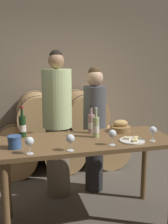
{
  "coord_description": "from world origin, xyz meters",
  "views": [
    {
      "loc": [
        -0.67,
        -2.42,
        1.67
      ],
      "look_at": [
        0.0,
        0.15,
        1.16
      ],
      "focal_mm": 42.0,
      "sensor_mm": 36.0,
      "label": 1
    }
  ],
  "objects_px": {
    "wine_glass_left": "(70,139)",
    "blue_crock": "(15,141)",
    "tasting_table": "(88,151)",
    "cheese_plate": "(132,140)",
    "wine_bottle_red": "(22,126)",
    "wine_bottle_white": "(96,127)",
    "wine_glass_far_left": "(29,142)",
    "person_left": "(57,124)",
    "bread_basket": "(120,127)",
    "person_right": "(94,127)",
    "wine_glass_right": "(153,131)",
    "wine_bottle_rose": "(91,123)",
    "wine_glass_center": "(112,134)"
  },
  "relations": [
    {
      "from": "person_right",
      "to": "wine_glass_right",
      "type": "distance_m",
      "value": 0.98
    },
    {
      "from": "person_left",
      "to": "wine_glass_far_left",
      "type": "relative_size",
      "value": 12.42
    },
    {
      "from": "blue_crock",
      "to": "wine_glass_right",
      "type": "relative_size",
      "value": 0.86
    },
    {
      "from": "wine_bottle_white",
      "to": "wine_glass_far_left",
      "type": "relative_size",
      "value": 2.11
    },
    {
      "from": "wine_bottle_red",
      "to": "wine_glass_center",
      "type": "xyz_separation_m",
      "value": [
        0.79,
        -0.49,
        -0.01
      ]
    },
    {
      "from": "bread_basket",
      "to": "cheese_plate",
      "type": "xyz_separation_m",
      "value": [
        -0.03,
        -0.37,
        -0.04
      ]
    },
    {
      "from": "person_left",
      "to": "wine_bottle_red",
      "type": "xyz_separation_m",
      "value": [
        -0.43,
        -0.44,
        0.1
      ]
    },
    {
      "from": "wine_glass_far_left",
      "to": "wine_glass_right",
      "type": "height_order",
      "value": "same"
    },
    {
      "from": "person_right",
      "to": "wine_bottle_rose",
      "type": "distance_m",
      "value": 0.54
    },
    {
      "from": "bread_basket",
      "to": "cheese_plate",
      "type": "height_order",
      "value": "bread_basket"
    },
    {
      "from": "wine_glass_far_left",
      "to": "person_left",
      "type": "bearing_deg",
      "value": 68.47
    },
    {
      "from": "wine_bottle_white",
      "to": "wine_bottle_rose",
      "type": "height_order",
      "value": "wine_bottle_white"
    },
    {
      "from": "tasting_table",
      "to": "cheese_plate",
      "type": "xyz_separation_m",
      "value": [
        0.4,
        -0.17,
        0.13
      ]
    },
    {
      "from": "wine_bottle_white",
      "to": "cheese_plate",
      "type": "height_order",
      "value": "wine_bottle_white"
    },
    {
      "from": "person_left",
      "to": "wine_glass_far_left",
      "type": "bearing_deg",
      "value": -111.53
    },
    {
      "from": "blue_crock",
      "to": "cheese_plate",
      "type": "bearing_deg",
      "value": -3.79
    },
    {
      "from": "cheese_plate",
      "to": "wine_glass_center",
      "type": "relative_size",
      "value": 1.67
    },
    {
      "from": "wine_bottle_rose",
      "to": "wine_glass_far_left",
      "type": "distance_m",
      "value": 0.85
    },
    {
      "from": "wine_bottle_red",
      "to": "wine_glass_center",
      "type": "relative_size",
      "value": 2.18
    },
    {
      "from": "wine_glass_center",
      "to": "cheese_plate",
      "type": "bearing_deg",
      "value": 14.62
    },
    {
      "from": "wine_bottle_rose",
      "to": "wine_glass_far_left",
      "type": "height_order",
      "value": "wine_bottle_rose"
    },
    {
      "from": "cheese_plate",
      "to": "wine_glass_far_left",
      "type": "distance_m",
      "value": 0.99
    },
    {
      "from": "wine_bottle_red",
      "to": "blue_crock",
      "type": "bearing_deg",
      "value": -102.73
    },
    {
      "from": "tasting_table",
      "to": "person_left",
      "type": "distance_m",
      "value": 0.73
    },
    {
      "from": "tasting_table",
      "to": "person_left",
      "type": "relative_size",
      "value": 0.95
    },
    {
      "from": "wine_glass_center",
      "to": "person_left",
      "type": "bearing_deg",
      "value": 111.51
    },
    {
      "from": "blue_crock",
      "to": "bread_basket",
      "type": "relative_size",
      "value": 0.55
    },
    {
      "from": "person_right",
      "to": "wine_bottle_white",
      "type": "xyz_separation_m",
      "value": [
        -0.18,
        -0.64,
        0.17
      ]
    },
    {
      "from": "wine_glass_left",
      "to": "blue_crock",
      "type": "bearing_deg",
      "value": 157.84
    },
    {
      "from": "tasting_table",
      "to": "wine_glass_left",
      "type": "height_order",
      "value": "wine_glass_left"
    },
    {
      "from": "bread_basket",
      "to": "wine_glass_far_left",
      "type": "distance_m",
      "value": 1.12
    },
    {
      "from": "person_right",
      "to": "wine_bottle_red",
      "type": "bearing_deg",
      "value": -154.2
    },
    {
      "from": "wine_bottle_rose",
      "to": "wine_glass_right",
      "type": "height_order",
      "value": "wine_bottle_rose"
    },
    {
      "from": "person_left",
      "to": "wine_bottle_white",
      "type": "bearing_deg",
      "value": -65.2
    },
    {
      "from": "person_left",
      "to": "bread_basket",
      "type": "height_order",
      "value": "person_left"
    },
    {
      "from": "tasting_table",
      "to": "wine_bottle_white",
      "type": "relative_size",
      "value": 5.56
    },
    {
      "from": "tasting_table",
      "to": "cheese_plate",
      "type": "height_order",
      "value": "cheese_plate"
    },
    {
      "from": "wine_bottle_red",
      "to": "wine_bottle_white",
      "type": "distance_m",
      "value": 0.75
    },
    {
      "from": "person_left",
      "to": "wine_glass_far_left",
      "type": "height_order",
      "value": "person_left"
    },
    {
      "from": "tasting_table",
      "to": "wine_bottle_rose",
      "type": "bearing_deg",
      "value": 65.79
    },
    {
      "from": "wine_bottle_white",
      "to": "wine_glass_left",
      "type": "height_order",
      "value": "wine_bottle_white"
    },
    {
      "from": "person_right",
      "to": "wine_bottle_rose",
      "type": "height_order",
      "value": "person_right"
    },
    {
      "from": "bread_basket",
      "to": "wine_glass_right",
      "type": "xyz_separation_m",
      "value": [
        0.17,
        -0.41,
        0.06
      ]
    },
    {
      "from": "person_left",
      "to": "wine_bottle_white",
      "type": "height_order",
      "value": "person_left"
    },
    {
      "from": "person_left",
      "to": "bread_basket",
      "type": "distance_m",
      "value": 0.8
    },
    {
      "from": "wine_glass_left",
      "to": "tasting_table",
      "type": "bearing_deg",
      "value": 50.97
    },
    {
      "from": "tasting_table",
      "to": "wine_bottle_red",
      "type": "distance_m",
      "value": 0.71
    },
    {
      "from": "wine_bottle_rose",
      "to": "cheese_plate",
      "type": "xyz_separation_m",
      "value": [
        0.3,
        -0.39,
        -0.1
      ]
    },
    {
      "from": "wine_bottle_rose",
      "to": "blue_crock",
      "type": "height_order",
      "value": "wine_bottle_rose"
    },
    {
      "from": "wine_bottle_rose",
      "to": "wine_glass_center",
      "type": "xyz_separation_m",
      "value": [
        0.07,
        -0.45,
        -0.0
      ]
    }
  ]
}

